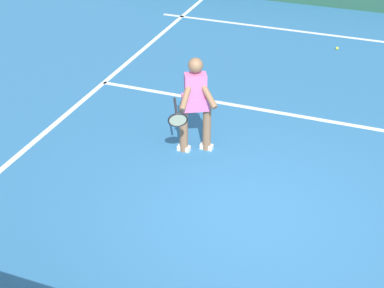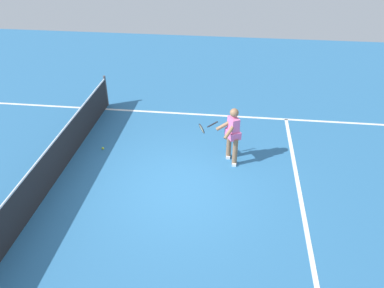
% 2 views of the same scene
% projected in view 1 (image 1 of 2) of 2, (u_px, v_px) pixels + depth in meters
% --- Properties ---
extents(ground_plane, '(24.84, 24.84, 0.00)m').
position_uv_depth(ground_plane, '(252.00, 214.00, 7.40)').
color(ground_plane, teal).
extents(baseline_marking, '(8.57, 0.10, 0.01)m').
position_uv_depth(baseline_marking, '(332.00, 35.00, 13.01)').
color(baseline_marking, white).
rests_on(baseline_marking, ground).
extents(service_line_marking, '(7.57, 0.10, 0.01)m').
position_uv_depth(service_line_marking, '(296.00, 116.00, 9.70)').
color(service_line_marking, white).
rests_on(service_line_marking, ground).
extents(sideline_right_marking, '(0.10, 17.11, 0.01)m').
position_uv_depth(sideline_right_marking, '(14.00, 159.00, 8.53)').
color(sideline_right_marking, white).
rests_on(sideline_right_marking, ground).
extents(tennis_player, '(0.68, 1.13, 1.55)m').
position_uv_depth(tennis_player, '(195.00, 103.00, 8.30)').
color(tennis_player, '#8C6647').
rests_on(tennis_player, ground).
extents(tennis_ball_mid, '(0.07, 0.07, 0.07)m').
position_uv_depth(tennis_ball_mid, '(337.00, 48.00, 12.26)').
color(tennis_ball_mid, '#D1E533').
rests_on(tennis_ball_mid, ground).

